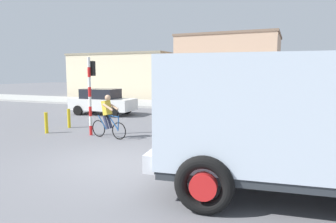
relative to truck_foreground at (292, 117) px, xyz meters
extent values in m
plane|color=slate|center=(-4.76, 0.74, -1.67)|extent=(120.00, 120.00, 0.00)
cube|color=#ADADA8|center=(-4.76, 15.49, -1.59)|extent=(80.00, 5.00, 0.16)
cube|color=silver|center=(0.03, 0.00, 0.13)|extent=(5.48, 3.16, 2.20)
cube|color=#2D3338|center=(0.03, 0.00, -1.05)|extent=(5.37, 3.09, 0.16)
cube|color=silver|center=(-2.65, -0.35, -0.87)|extent=(0.55, 2.39, 0.36)
cube|color=black|center=(-2.50, -0.33, 0.63)|extent=(0.40, 2.12, 0.70)
torus|color=black|center=(-1.40, -1.48, -1.12)|extent=(1.12, 0.38, 1.10)
cylinder|color=red|center=(-1.40, -1.48, -1.12)|extent=(0.53, 0.36, 0.50)
torus|color=black|center=(-1.73, 1.06, -1.12)|extent=(1.12, 0.38, 1.10)
cylinder|color=red|center=(-1.73, 1.06, -1.12)|extent=(0.53, 0.36, 0.50)
torus|color=black|center=(-6.15, 3.24, -1.33)|extent=(0.68, 0.13, 0.68)
torus|color=black|center=(-7.19, 3.38, -1.33)|extent=(0.68, 0.13, 0.68)
cylinder|color=#1E4C8C|center=(-6.49, 3.29, -0.76)|extent=(0.60, 0.12, 0.09)
cylinder|color=#1E4C8C|center=(-6.43, 3.28, -1.01)|extent=(0.51, 0.11, 0.57)
cylinder|color=#1E4C8C|center=(-6.99, 3.35, -1.06)|extent=(0.44, 0.10, 0.57)
cylinder|color=#1E4C8C|center=(-6.17, 3.24, -1.03)|extent=(0.10, 0.06, 0.59)
cylinder|color=black|center=(-6.20, 3.25, -0.72)|extent=(0.09, 0.50, 0.03)
cube|color=black|center=(-6.79, 3.32, -0.79)|extent=(0.25, 0.15, 0.06)
cube|color=gold|center=(-6.74, 3.32, -0.46)|extent=(0.33, 0.36, 0.59)
sphere|color=tan|center=(-6.67, 3.31, -0.06)|extent=(0.22, 0.22, 0.22)
cylinder|color=#2D334C|center=(-6.69, 3.41, -1.02)|extent=(0.32, 0.16, 0.57)
cylinder|color=tan|center=(-6.52, 3.45, -0.41)|extent=(0.50, 0.15, 0.29)
cylinder|color=#2D334C|center=(-6.72, 3.21, -1.02)|extent=(0.32, 0.16, 0.57)
cylinder|color=tan|center=(-6.56, 3.13, -0.41)|extent=(0.50, 0.15, 0.29)
cylinder|color=red|center=(-7.68, 3.51, -1.47)|extent=(0.12, 0.12, 0.40)
cylinder|color=white|center=(-7.68, 3.51, -1.07)|extent=(0.12, 0.12, 0.40)
cylinder|color=red|center=(-7.68, 3.51, -0.67)|extent=(0.12, 0.12, 0.40)
cylinder|color=white|center=(-7.68, 3.51, -0.27)|extent=(0.12, 0.12, 0.40)
cylinder|color=red|center=(-7.68, 3.51, 0.13)|extent=(0.12, 0.12, 0.40)
cylinder|color=white|center=(-7.68, 3.51, 0.53)|extent=(0.12, 0.12, 0.40)
cylinder|color=red|center=(-7.68, 3.51, 0.93)|extent=(0.12, 0.12, 0.40)
cylinder|color=white|center=(-7.68, 3.51, 1.33)|extent=(0.12, 0.12, 0.40)
cube|color=black|center=(-7.68, 3.69, 1.08)|extent=(0.24, 0.20, 0.60)
sphere|color=green|center=(-7.68, 3.81, 1.08)|extent=(0.14, 0.14, 0.14)
cube|color=white|center=(-10.90, 8.98, -1.02)|extent=(4.07, 1.87, 0.70)
cube|color=black|center=(-11.05, 8.98, -0.37)|extent=(2.26, 1.54, 0.60)
cylinder|color=black|center=(-9.70, 9.89, -1.37)|extent=(0.61, 0.21, 0.60)
cylinder|color=black|center=(-9.63, 8.19, -1.37)|extent=(0.61, 0.21, 0.60)
cylinder|color=black|center=(-12.18, 9.78, -1.37)|extent=(0.61, 0.21, 0.60)
cylinder|color=black|center=(-12.11, 8.08, -1.37)|extent=(0.61, 0.21, 0.60)
cylinder|color=#2D334C|center=(-6.61, 10.17, -1.24)|extent=(0.22, 0.22, 0.85)
cube|color=gold|center=(-6.61, 10.17, -0.54)|extent=(0.34, 0.22, 0.56)
sphere|color=#9E7051|center=(-6.61, 10.17, -0.15)|extent=(0.20, 0.20, 0.20)
cylinder|color=gold|center=(-9.68, 3.10, -1.22)|extent=(0.14, 0.14, 0.90)
cylinder|color=gold|center=(-9.68, 4.50, -1.22)|extent=(0.14, 0.14, 0.90)
cube|color=beige|center=(-17.14, 21.94, 0.56)|extent=(11.07, 5.65, 4.46)
cube|color=gray|center=(-17.14, 21.94, 2.89)|extent=(11.29, 5.77, 0.20)
cube|color=tan|center=(-5.81, 22.55, 1.28)|extent=(8.92, 6.70, 5.90)
cube|color=#775E4C|center=(-5.81, 22.55, 4.34)|extent=(9.10, 6.83, 0.20)
camera|label=1|loc=(0.00, -6.47, 0.88)|focal=31.87mm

